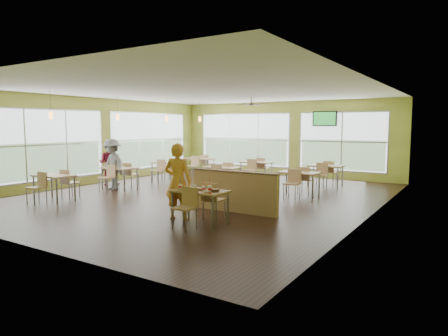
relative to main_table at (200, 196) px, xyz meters
The scene contains 20 objects.
room 3.73m from the main_table, 123.69° to the left, with size 12.00×12.04×3.20m.
window_bays 7.70m from the main_table, 127.41° to the left, with size 9.24×10.24×2.38m.
main_table is the anchor object (origin of this frame).
half_wall_divider 1.45m from the main_table, 90.00° to the left, with size 2.40×0.14×1.04m.
dining_tables 5.61m from the main_table, 122.91° to the left, with size 6.92×8.72×0.87m.
pendant_lights 6.62m from the main_table, 144.75° to the left, with size 0.11×7.31×0.86m.
ceiling_fan 6.73m from the main_table, 108.43° to the left, with size 1.25×1.25×0.29m.
tv_backwall 9.08m from the main_table, 91.29° to the left, with size 1.00×0.07×0.60m.
man_plaid 0.72m from the main_table, behind, with size 0.65×0.42×1.77m, color #DA5D18.
patron_maroon 6.82m from the main_table, 154.66° to the left, with size 0.78×0.61×1.61m, color maroon.
patron_grey 5.84m from the main_table, 156.46° to the left, with size 1.11×0.64×1.72m, color slate.
cup_blue 0.50m from the main_table, 164.96° to the right, with size 0.08×0.08×0.31m.
cup_yellow 0.21m from the main_table, 148.80° to the right, with size 0.08×0.08×0.31m.
cup_red_near 0.24m from the main_table, 22.32° to the right, with size 0.08×0.08×0.30m.
cup_red_far 0.39m from the main_table, 14.77° to the right, with size 0.10×0.10×0.37m.
food_basket 0.39m from the main_table, ahead, with size 0.25×0.25×0.06m.
ketchup_cup 0.54m from the main_table, 30.44° to the right, with size 0.06×0.06×0.02m, color #AB1407.
wrapper_left 0.45m from the main_table, 154.53° to the right, with size 0.17×0.15×0.04m, color #AB7D53.
wrapper_mid 0.15m from the main_table, 72.87° to the left, with size 0.22×0.20×0.06m, color #AB7D53.
wrapper_right 0.42m from the main_table, 33.67° to the right, with size 0.14×0.12×0.03m, color #AB7D53.
Camera 1 is at (7.07, -9.99, 2.15)m, focal length 32.00 mm.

